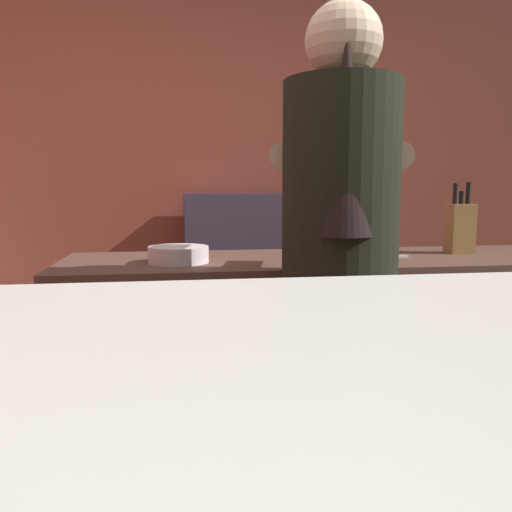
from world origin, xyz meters
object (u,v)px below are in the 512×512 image
bartender (340,255)px  bottle_soy (293,183)px  mixing_bowl (179,254)px  bottle_olive_oil (308,177)px  chefs_knife (378,257)px  knife_block (460,227)px

bartender → bottle_soy: 1.86m
bartender → bottle_soy: bearing=3.9°
bartender → bottle_soy: bartender is taller
mixing_bowl → bottle_olive_oil: size_ratio=0.83×
mixing_bowl → bartender: bearing=-39.7°
chefs_knife → bottle_soy: (-0.02, 1.42, 0.30)m
mixing_bowl → chefs_knife: bearing=1.3°
knife_block → bottle_soy: 1.40m
bottle_olive_oil → bartender: bearing=-101.2°
bartender → chefs_knife: bearing=-22.5°
bartender → mixing_bowl: size_ratio=8.01×
mixing_bowl → chefs_knife: (0.75, 0.02, -0.03)m
bartender → bottle_soy: (0.26, 1.83, 0.24)m
bartender → chefs_knife: (0.28, 0.41, -0.06)m
mixing_bowl → chefs_knife: mixing_bowl is taller
chefs_knife → bartender: bearing=-129.9°
mixing_bowl → bottle_olive_oil: (0.82, 1.37, 0.31)m
knife_block → bottle_soy: size_ratio=1.64×
chefs_knife → bottle_soy: size_ratio=1.36×
bartender → chefs_knife: 0.50m
chefs_knife → bottle_olive_oil: bottle_olive_oil is taller
knife_block → bottle_olive_oil: bearing=104.2°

